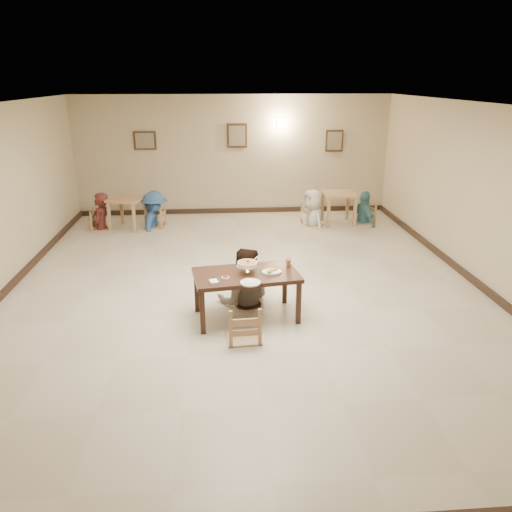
{
  "coord_description": "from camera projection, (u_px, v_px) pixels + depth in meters",
  "views": [
    {
      "loc": [
        -0.44,
        -7.88,
        3.39
      ],
      "look_at": [
        0.13,
        -0.71,
        0.81
      ],
      "focal_mm": 35.0,
      "sensor_mm": 36.0,
      "label": 1
    }
  ],
  "objects": [
    {
      "name": "picture_c",
      "position": [
        334.0,
        141.0,
        12.79
      ],
      "size": [
        0.45,
        0.04,
        0.55
      ],
      "color": "#362212",
      "rests_on": "wall_back"
    },
    {
      "name": "baseboard_back",
      "position": [
        234.0,
        210.0,
        13.21
      ],
      "size": [
        8.0,
        0.06,
        0.12
      ],
      "primitive_type": "cube",
      "color": "black",
      "rests_on": "floor"
    },
    {
      "name": "baseboard_left",
      "position": [
        6.0,
        290.0,
        8.25
      ],
      "size": [
        0.06,
        10.0,
        0.12
      ],
      "primitive_type": "cube",
      "color": "black",
      "rests_on": "floor"
    },
    {
      "name": "bg_diner_c",
      "position": [
        313.0,
        190.0,
        11.94
      ],
      "size": [
        0.83,
        0.98,
        1.7
      ],
      "primitive_type": "imported",
      "rotation": [
        0.0,
        0.0,
        5.13
      ],
      "color": "silver",
      "rests_on": "floor"
    },
    {
      "name": "chair_far",
      "position": [
        247.0,
        273.0,
        7.92
      ],
      "size": [
        0.43,
        0.43,
        0.92
      ],
      "rotation": [
        0.0,
        0.0,
        0.05
      ],
      "color": "tan",
      "rests_on": "floor"
    },
    {
      "name": "main_table",
      "position": [
        246.0,
        278.0,
        7.26
      ],
      "size": [
        1.61,
        1.05,
        0.71
      ],
      "rotation": [
        0.0,
        0.0,
        0.14
      ],
      "color": "#361E14",
      "rests_on": "floor"
    },
    {
      "name": "bg_diner_d",
      "position": [
        366.0,
        191.0,
        12.03
      ],
      "size": [
        0.63,
        1.0,
        1.58
      ],
      "primitive_type": "imported",
      "rotation": [
        0.0,
        0.0,
        1.85
      ],
      "color": "teal",
      "rests_on": "floor"
    },
    {
      "name": "picture_a",
      "position": [
        145.0,
        141.0,
        12.41
      ],
      "size": [
        0.55,
        0.04,
        0.45
      ],
      "color": "#362212",
      "rests_on": "wall_back"
    },
    {
      "name": "floor",
      "position": [
        245.0,
        286.0,
        8.57
      ],
      "size": [
        10.0,
        10.0,
        0.0
      ],
      "primitive_type": "plane",
      "color": "beige",
      "rests_on": "ground"
    },
    {
      "name": "wall_front",
      "position": [
        287.0,
        373.0,
        3.37
      ],
      "size": [
        10.0,
        0.0,
        10.0
      ],
      "primitive_type": "plane",
      "rotation": [
        -1.57,
        0.0,
        0.0
      ],
      "color": "tan",
      "rests_on": "floor"
    },
    {
      "name": "bg_table_left",
      "position": [
        127.0,
        203.0,
        11.68
      ],
      "size": [
        0.92,
        0.92,
        0.74
      ],
      "rotation": [
        0.0,
        0.0,
        -0.29
      ],
      "color": "tan",
      "rests_on": "floor"
    },
    {
      "name": "chair_near",
      "position": [
        243.0,
        306.0,
        6.69
      ],
      "size": [
        0.47,
        0.47,
        1.0
      ],
      "rotation": [
        0.0,
        0.0,
        3.2
      ],
      "color": "tan",
      "rests_on": "floor"
    },
    {
      "name": "rice_plate_near",
      "position": [
        250.0,
        282.0,
        6.88
      ],
      "size": [
        0.28,
        0.28,
        0.06
      ],
      "color": "white",
      "rests_on": "main_table"
    },
    {
      "name": "picture_b",
      "position": [
        237.0,
        136.0,
        12.55
      ],
      "size": [
        0.5,
        0.04,
        0.6
      ],
      "color": "#362212",
      "rests_on": "wall_back"
    },
    {
      "name": "ceiling",
      "position": [
        244.0,
        104.0,
        7.55
      ],
      "size": [
        10.0,
        10.0,
        0.0
      ],
      "primitive_type": "plane",
      "color": "silver",
      "rests_on": "wall_back"
    },
    {
      "name": "bg_table_right",
      "position": [
        339.0,
        198.0,
        12.08
      ],
      "size": [
        0.78,
        0.78,
        0.76
      ],
      "rotation": [
        0.0,
        0.0,
        0.03
      ],
      "color": "tan",
      "rests_on": "floor"
    },
    {
      "name": "curry_warmer",
      "position": [
        247.0,
        264.0,
        7.16
      ],
      "size": [
        0.32,
        0.29,
        0.26
      ],
      "color": "silver",
      "rests_on": "main_table"
    },
    {
      "name": "chili_dish",
      "position": [
        225.0,
        278.0,
        7.05
      ],
      "size": [
        0.11,
        0.11,
        0.02
      ],
      "color": "white",
      "rests_on": "main_table"
    },
    {
      "name": "bg_chair_rr",
      "position": [
        365.0,
        205.0,
        12.14
      ],
      "size": [
        0.44,
        0.44,
        0.93
      ],
      "rotation": [
        0.0,
        0.0,
        -1.3
      ],
      "color": "tan",
      "rests_on": "floor"
    },
    {
      "name": "baseboard_right",
      "position": [
        468.0,
        276.0,
        8.84
      ],
      "size": [
        0.06,
        10.0,
        0.12
      ],
      "primitive_type": "cube",
      "color": "black",
      "rests_on": "floor"
    },
    {
      "name": "bg_diner_a",
      "position": [
        98.0,
        193.0,
        11.48
      ],
      "size": [
        0.49,
        0.68,
        1.74
      ],
      "primitive_type": "imported",
      "rotation": [
        0.0,
        0.0,
        4.59
      ],
      "color": "#4E1E1B",
      "rests_on": "floor"
    },
    {
      "name": "fried_plate",
      "position": [
        272.0,
        271.0,
        7.25
      ],
      "size": [
        0.29,
        0.29,
        0.06
      ],
      "color": "white",
      "rests_on": "main_table"
    },
    {
      "name": "wall_sconce",
      "position": [
        281.0,
        123.0,
        12.53
      ],
      "size": [
        0.16,
        0.05,
        0.22
      ],
      "primitive_type": "cube",
      "color": "#FFD88C",
      "rests_on": "wall_back"
    },
    {
      "name": "bg_chair_rl",
      "position": [
        313.0,
        205.0,
        12.07
      ],
      "size": [
        0.44,
        0.44,
        0.94
      ],
      "rotation": [
        0.0,
        0.0,
        1.84
      ],
      "color": "tan",
      "rests_on": "floor"
    },
    {
      "name": "wall_back",
      "position": [
        233.0,
        156.0,
        12.75
      ],
      "size": [
        10.0,
        0.0,
        10.0
      ],
      "primitive_type": "plane",
      "rotation": [
        1.57,
        0.0,
        0.0
      ],
      "color": "tan",
      "rests_on": "floor"
    },
    {
      "name": "bg_chair_lr",
      "position": [
        154.0,
        208.0,
        11.81
      ],
      "size": [
        0.44,
        0.44,
        0.93
      ],
      "rotation": [
        0.0,
        0.0,
        -1.73
      ],
      "color": "tan",
      "rests_on": "floor"
    },
    {
      "name": "bg_chair_ll",
      "position": [
        100.0,
        211.0,
        11.63
      ],
      "size": [
        0.42,
        0.42,
        0.89
      ],
      "rotation": [
        0.0,
        0.0,
        1.62
      ],
      "color": "tan",
      "rests_on": "floor"
    },
    {
      "name": "drink_glass",
      "position": [
        288.0,
        263.0,
        7.46
      ],
      "size": [
        0.07,
        0.07,
        0.15
      ],
      "color": "white",
      "rests_on": "main_table"
    },
    {
      "name": "rice_plate_far",
      "position": [
        246.0,
        266.0,
        7.47
      ],
      "size": [
        0.28,
        0.28,
        0.06
      ],
      "color": "white",
      "rests_on": "main_table"
    },
    {
      "name": "main_diner",
      "position": [
        244.0,
        248.0,
        7.67
      ],
      "size": [
        0.92,
        0.74,
        1.81
      ],
      "primitive_type": "imported",
      "rotation": [
        0.0,
        0.0,
        3.08
      ],
      "color": "gray",
      "rests_on": "floor"
    },
    {
      "name": "wall_right",
      "position": [
        482.0,
        197.0,
        8.36
      ],
      "size": [
        0.0,
        10.0,
        10.0
      ],
      "primitive_type": "plane",
      "rotation": [
        1.57,
        0.0,
        -1.57
      ],
      "color": "tan",
      "rests_on": "floor"
    },
    {
      "name": "napkin_cutlery",
      "position": [
        214.0,
        281.0,
        6.91
      ],
      "size": [
        0.16,
        0.23,
        0.03
      ],
      "color": "white",
      "rests_on": "main_table"
    },
    {
      "name": "bg_diner_b",
      "position": [
        153.0,
        191.0,
        11.68
      ],
      "size": [
        0.77,
        1.19,
        1.74
      ],
      "primitive_type": "imported",
      "rotation": [
        0.0,
        0.0,
        1.46
      ],
      "color": "#345C91",
      "rests_on": "floor"
    }
  ]
}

